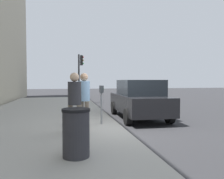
{
  "coord_description": "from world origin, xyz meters",
  "views": [
    {
      "loc": [
        -7.54,
        1.87,
        1.74
      ],
      "look_at": [
        0.94,
        0.12,
        1.39
      ],
      "focal_mm": 35.06,
      "sensor_mm": 36.0,
      "label": 1
    }
  ],
  "objects_px": {
    "parked_sedan_near": "(139,99)",
    "parking_meter": "(101,96)",
    "pedestrian_bystander": "(75,97)",
    "pedestrian_at_meter": "(84,94)",
    "trash_bin": "(76,133)",
    "traffic_signal": "(80,70)"
  },
  "relations": [
    {
      "from": "parked_sedan_near",
      "to": "parking_meter",
      "type": "bearing_deg",
      "value": 129.26
    },
    {
      "from": "pedestrian_bystander",
      "to": "parked_sedan_near",
      "type": "height_order",
      "value": "pedestrian_bystander"
    },
    {
      "from": "parking_meter",
      "to": "pedestrian_bystander",
      "type": "relative_size",
      "value": 0.77
    },
    {
      "from": "pedestrian_at_meter",
      "to": "parked_sedan_near",
      "type": "xyz_separation_m",
      "value": [
        1.86,
        -2.63,
        -0.36
      ]
    },
    {
      "from": "parking_meter",
      "to": "pedestrian_at_meter",
      "type": "distance_m",
      "value": 0.7
    },
    {
      "from": "parked_sedan_near",
      "to": "trash_bin",
      "type": "bearing_deg",
      "value": 148.46
    },
    {
      "from": "trash_bin",
      "to": "traffic_signal",
      "type": "bearing_deg",
      "value": -3.81
    },
    {
      "from": "parked_sedan_near",
      "to": "traffic_signal",
      "type": "xyz_separation_m",
      "value": [
        7.41,
        2.21,
        1.68
      ]
    },
    {
      "from": "trash_bin",
      "to": "pedestrian_at_meter",
      "type": "bearing_deg",
      "value": -7.48
    },
    {
      "from": "traffic_signal",
      "to": "trash_bin",
      "type": "xyz_separation_m",
      "value": [
        -12.36,
        0.82,
        -1.92
      ]
    },
    {
      "from": "parking_meter",
      "to": "parked_sedan_near",
      "type": "xyz_separation_m",
      "value": [
        1.62,
        -1.98,
        -0.27
      ]
    },
    {
      "from": "parked_sedan_near",
      "to": "traffic_signal",
      "type": "distance_m",
      "value": 7.91
    },
    {
      "from": "trash_bin",
      "to": "parking_meter",
      "type": "bearing_deg",
      "value": -17.59
    },
    {
      "from": "pedestrian_bystander",
      "to": "trash_bin",
      "type": "relative_size",
      "value": 1.81
    },
    {
      "from": "parked_sedan_near",
      "to": "trash_bin",
      "type": "relative_size",
      "value": 4.4
    },
    {
      "from": "traffic_signal",
      "to": "trash_bin",
      "type": "bearing_deg",
      "value": 176.19
    },
    {
      "from": "pedestrian_at_meter",
      "to": "parked_sedan_near",
      "type": "bearing_deg",
      "value": 12.61
    },
    {
      "from": "pedestrian_bystander",
      "to": "parked_sedan_near",
      "type": "relative_size",
      "value": 0.41
    },
    {
      "from": "parking_meter",
      "to": "traffic_signal",
      "type": "height_order",
      "value": "traffic_signal"
    },
    {
      "from": "parking_meter",
      "to": "pedestrian_at_meter",
      "type": "bearing_deg",
      "value": 110.29
    },
    {
      "from": "pedestrian_bystander",
      "to": "pedestrian_at_meter",
      "type": "bearing_deg",
      "value": 31.96
    },
    {
      "from": "pedestrian_at_meter",
      "to": "pedestrian_bystander",
      "type": "xyz_separation_m",
      "value": [
        -1.05,
        0.36,
        -0.02
      ]
    }
  ]
}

